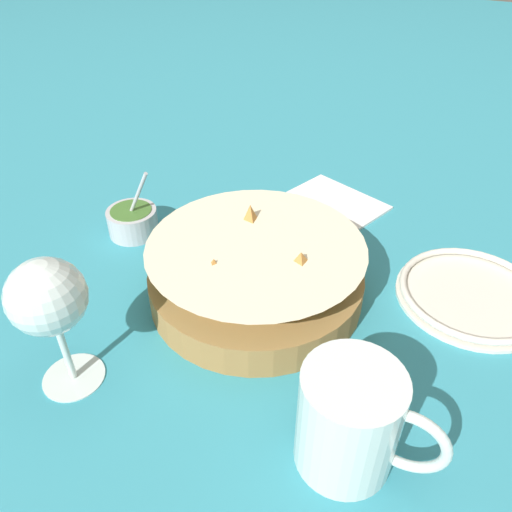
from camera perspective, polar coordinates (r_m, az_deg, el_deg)
ground_plane at (r=0.61m, az=3.16°, el=-4.07°), size 4.00×4.00×0.00m
food_basket at (r=0.58m, az=0.06°, el=-2.08°), size 0.25×0.25×0.09m
sauce_cup at (r=0.71m, az=-13.92°, el=3.98°), size 0.07×0.07×0.10m
wine_glass at (r=0.47m, az=-22.67°, el=-4.76°), size 0.07×0.07×0.14m
beer_mug at (r=0.43m, az=10.65°, el=-18.30°), size 0.12×0.08×0.10m
side_plate at (r=0.64m, az=23.43°, el=-3.99°), size 0.17×0.17×0.01m
napkin at (r=0.78m, az=9.38°, el=6.41°), size 0.16×0.13×0.01m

